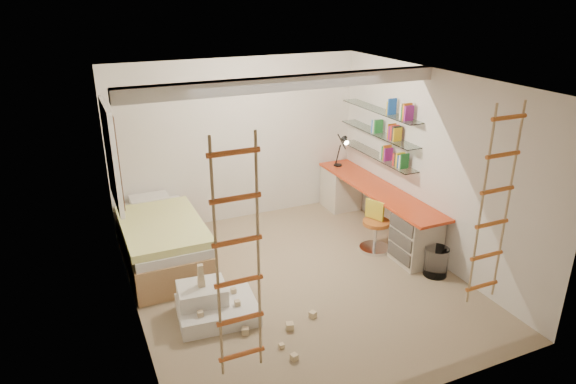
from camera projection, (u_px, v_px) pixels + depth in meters
name	position (u px, v px, depth m)	size (l,w,h in m)	color
floor	(297.00, 282.00, 6.66)	(4.50, 4.50, 0.00)	#94825F
ceiling_beam	(288.00, 83.00, 5.98)	(4.00, 0.18, 0.16)	white
window_frame	(111.00, 155.00, 6.62)	(0.06, 1.15, 1.35)	white
window_blind	(114.00, 154.00, 6.63)	(0.02, 1.00, 1.20)	#4C2D1E
rope_ladder_left	(238.00, 262.00, 4.11)	(0.41, 0.04, 2.13)	#CF4F23
rope_ladder_right	(494.00, 207.00, 5.13)	(0.41, 0.04, 2.13)	orange
waste_bin	(436.00, 262.00, 6.76)	(0.31, 0.31, 0.39)	white
desk	(375.00, 208.00, 7.89)	(0.56, 2.80, 0.75)	red
shelves	(378.00, 134.00, 7.77)	(0.25, 1.80, 0.71)	white
bed	(162.00, 241.00, 7.02)	(1.02, 2.00, 0.69)	#AD7F51
task_lamp	(343.00, 146.00, 8.42)	(0.14, 0.36, 0.57)	black
swivel_chair	(375.00, 232.00, 7.39)	(0.58, 0.58, 0.75)	#B95F23
play_platform	(213.00, 305.00, 5.91)	(0.95, 0.77, 0.39)	silver
toy_blocks	(244.00, 308.00, 5.72)	(1.31, 1.22, 0.66)	#CCB284
books	(379.00, 129.00, 7.75)	(0.14, 0.70, 0.92)	#1E722D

